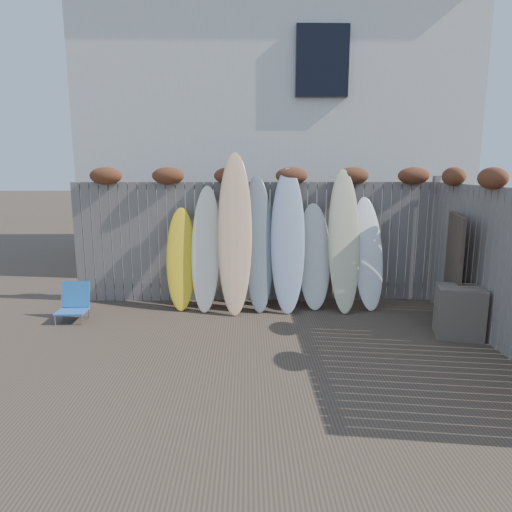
{
  "coord_description": "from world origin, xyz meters",
  "views": [
    {
      "loc": [
        -0.12,
        -5.14,
        2.24
      ],
      "look_at": [
        0.0,
        1.2,
        1.0
      ],
      "focal_mm": 32.0,
      "sensor_mm": 36.0,
      "label": 1
    }
  ],
  "objects_px": {
    "wooden_crate": "(459,312)",
    "beach_chair": "(74,303)",
    "lattice_panel": "(453,269)",
    "surfboard_0": "(181,259)"
  },
  "relations": [
    {
      "from": "wooden_crate",
      "to": "beach_chair",
      "type": "bearing_deg",
      "value": 171.7
    },
    {
      "from": "beach_chair",
      "to": "wooden_crate",
      "type": "distance_m",
      "value": 5.47
    },
    {
      "from": "lattice_panel",
      "to": "surfboard_0",
      "type": "height_order",
      "value": "surfboard_0"
    },
    {
      "from": "surfboard_0",
      "to": "wooden_crate",
      "type": "bearing_deg",
      "value": -22.13
    },
    {
      "from": "beach_chair",
      "to": "wooden_crate",
      "type": "height_order",
      "value": "wooden_crate"
    },
    {
      "from": "beach_chair",
      "to": "lattice_panel",
      "type": "height_order",
      "value": "lattice_panel"
    },
    {
      "from": "beach_chair",
      "to": "surfboard_0",
      "type": "distance_m",
      "value": 1.72
    },
    {
      "from": "wooden_crate",
      "to": "lattice_panel",
      "type": "height_order",
      "value": "lattice_panel"
    },
    {
      "from": "wooden_crate",
      "to": "lattice_panel",
      "type": "bearing_deg",
      "value": 76.72
    },
    {
      "from": "wooden_crate",
      "to": "surfboard_0",
      "type": "height_order",
      "value": "surfboard_0"
    }
  ]
}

